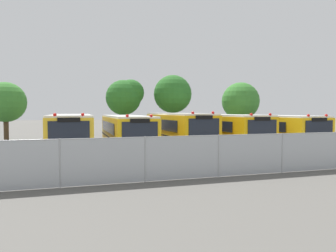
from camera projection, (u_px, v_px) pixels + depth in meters
The scene contains 11 objects.
ground_plane at pixel (177, 147), 22.73m from camera, with size 160.00×160.00×0.00m, color #595651.
school_bus_0 at pixel (72, 131), 20.65m from camera, with size 2.66×10.83×2.59m.
school_bus_1 at pixel (126, 131), 21.29m from camera, with size 2.51×9.94×2.51m.
school_bus_2 at pixel (178, 129), 22.62m from camera, with size 2.54×9.70×2.67m.
school_bus_3 at pixel (223, 128), 23.64m from camera, with size 2.58×10.62×2.57m.
school_bus_4 at pixel (266, 128), 24.71m from camera, with size 2.65×11.55×2.50m.
tree_0 at pixel (4, 102), 26.74m from camera, with size 3.51×3.51×5.24m.
tree_1 at pixel (126, 96), 30.51m from camera, with size 3.82×3.50×5.87m.
tree_2 at pixel (172, 94), 31.38m from camera, with size 3.87×3.87×6.38m.
tree_3 at pixel (241, 102), 34.03m from camera, with size 4.12×4.12×5.88m.
chainlink_fence at pixel (251, 154), 12.84m from camera, with size 21.31×0.07×1.73m.
Camera 1 is at (-7.19, -21.47, 2.67)m, focal length 32.78 mm.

